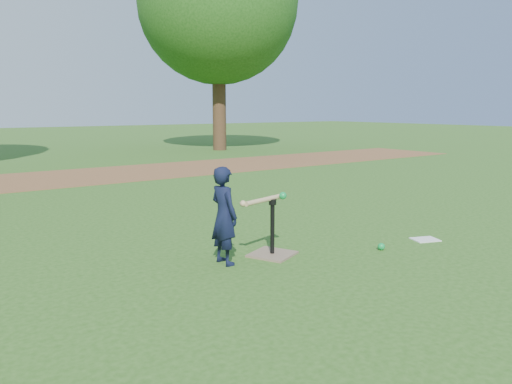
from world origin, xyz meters
TOP-DOWN VIEW (x-y plane):
  - ground at (0.00, 0.00)m, footprint 80.00×80.00m
  - dirt_strip at (0.00, 7.50)m, footprint 24.00×3.00m
  - child at (-0.81, 0.06)m, footprint 0.25×0.37m
  - wiffle_ball_ground at (0.87, -0.56)m, footprint 0.08×0.08m
  - clipboard at (1.64, -0.58)m, footprint 0.36×0.32m
  - batting_tee at (-0.24, -0.00)m, footprint 0.57×0.57m
  - swing_action at (-0.34, -0.03)m, footprint 0.63×0.21m
  - tree_right at (6.50, 12.00)m, footprint 5.80×5.80m

SIDE VIEW (x-z plane):
  - ground at x=0.00m, z-range 0.00..0.00m
  - dirt_strip at x=0.00m, z-range 0.00..0.01m
  - clipboard at x=1.64m, z-range 0.00..0.01m
  - wiffle_ball_ground at x=0.87m, z-range 0.00..0.08m
  - batting_tee at x=-0.24m, z-range -0.20..0.42m
  - child at x=-0.81m, z-range 0.00..1.00m
  - swing_action at x=-0.34m, z-range 0.58..0.67m
  - tree_right at x=6.50m, z-range 1.19..9.39m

